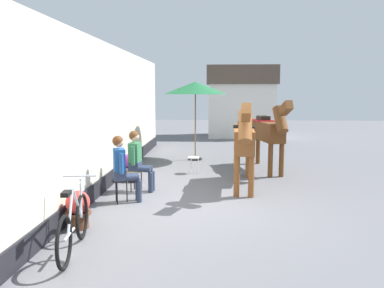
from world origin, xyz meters
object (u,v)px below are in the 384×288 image
saddled_horse_near (244,139)px  saddled_horse_far (266,131)px  seated_visitor_near (123,165)px  satchel_bag (134,179)px  seated_visitor_far (138,158)px  leaning_bicycle (74,225)px  flower_planter_farthest (130,165)px  spare_stool_white (193,159)px  cafe_parasol (195,88)px  flower_planter_nearest (78,209)px

saddled_horse_near → saddled_horse_far: 2.18m
seated_visitor_near → satchel_bag: size_ratio=4.96×
seated_visitor_far → leaning_bicycle: bearing=-93.8°
saddled_horse_far → leaning_bicycle: bearing=-119.8°
flower_planter_farthest → satchel_bag: flower_planter_farthest is taller
spare_stool_white → seated_visitor_far: bearing=-119.6°
cafe_parasol → satchel_bag: cafe_parasol is taller
seated_visitor_near → cafe_parasol: bearing=76.6°
flower_planter_farthest → satchel_bag: size_ratio=2.29×
cafe_parasol → spare_stool_white: (0.06, -2.16, -1.96)m
leaning_bicycle → spare_stool_white: (1.38, 5.47, 0.00)m
flower_planter_farthest → satchel_bag: (0.21, -0.57, -0.23)m
seated_visitor_far → saddled_horse_far: size_ratio=0.47×
seated_visitor_near → spare_stool_white: (1.28, 2.95, -0.38)m
saddled_horse_far → satchel_bag: size_ratio=10.55×
flower_planter_nearest → seated_visitor_far: bearing=78.2°
seated_visitor_near → flower_planter_nearest: (-0.39, -1.55, -0.44)m
seated_visitor_far → saddled_horse_far: bearing=38.4°
leaning_bicycle → cafe_parasol: 7.99m
saddled_horse_far → leaning_bicycle: (-3.41, -5.97, -0.76)m
cafe_parasol → saddled_horse_near: bearing=-70.3°
seated_visitor_far → leaning_bicycle: (-0.23, -3.45, -0.38)m
flower_planter_farthest → spare_stool_white: bearing=21.3°
flower_planter_farthest → spare_stool_white: 1.76m
cafe_parasol → spare_stool_white: cafe_parasol is taller
seated_visitor_far → flower_planter_farthest: (-0.49, 1.39, -0.44)m
saddled_horse_far → seated_visitor_far: bearing=-141.6°
flower_planter_farthest → cafe_parasol: size_ratio=0.25×
flower_planter_farthest → spare_stool_white: (1.64, 0.64, 0.07)m
cafe_parasol → flower_planter_farthest: bearing=-119.4°
flower_planter_nearest → cafe_parasol: cafe_parasol is taller
cafe_parasol → spare_stool_white: size_ratio=5.61×
saddled_horse_far → saddled_horse_near: bearing=-110.6°
saddled_horse_near → flower_planter_nearest: saddled_horse_near is taller
saddled_horse_near → spare_stool_white: bearing=129.3°
flower_planter_nearest → satchel_bag: (0.23, 3.29, -0.23)m
leaning_bicycle → spare_stool_white: 5.64m
flower_planter_farthest → satchel_bag: bearing=-70.1°
leaning_bicycle → spare_stool_white: bearing=75.9°
spare_stool_white → satchel_bag: bearing=-139.9°
seated_visitor_near → spare_stool_white: 3.24m
saddled_horse_far → flower_planter_farthest: bearing=-162.9°
seated_visitor_near → flower_planter_farthest: (-0.36, 2.31, -0.44)m
saddled_horse_near → spare_stool_white: saddled_horse_near is taller
saddled_horse_far → leaning_bicycle: size_ratio=1.69×
seated_visitor_near → cafe_parasol: cafe_parasol is taller
seated_visitor_far → cafe_parasol: bearing=75.4°
spare_stool_white → cafe_parasol: bearing=91.7°
seated_visitor_near → flower_planter_farthest: 2.38m
seated_visitor_near → satchel_bag: 1.88m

